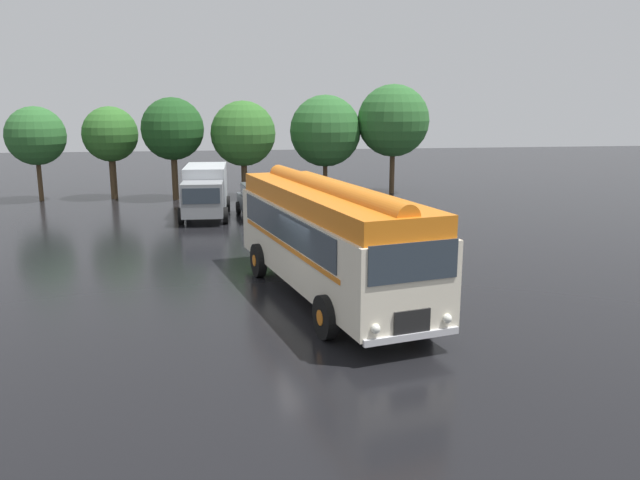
# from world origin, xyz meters

# --- Properties ---
(ground_plane) EXTENTS (120.00, 120.00, 0.00)m
(ground_plane) POSITION_xyz_m (0.00, 0.00, 0.00)
(ground_plane) COLOR black
(vintage_bus) EXTENTS (4.63, 10.38, 3.49)m
(vintage_bus) POSITION_xyz_m (0.31, 0.95, 1.89)
(vintage_bus) COLOR silver
(vintage_bus) RESTS_ON ground
(car_near_left) EXTENTS (2.32, 4.37, 1.66)m
(car_near_left) POSITION_xyz_m (-0.99, 14.42, 0.85)
(car_near_left) COLOR #4C5156
(car_near_left) RESTS_ON ground
(car_mid_left) EXTENTS (2.24, 4.34, 1.66)m
(car_mid_left) POSITION_xyz_m (1.90, 14.57, 0.85)
(car_mid_left) COLOR maroon
(car_mid_left) RESTS_ON ground
(box_van) EXTENTS (2.46, 5.82, 2.50)m
(box_van) POSITION_xyz_m (-3.63, 15.13, 1.36)
(box_van) COLOR #B2B7BC
(box_van) RESTS_ON ground
(tree_far_left) EXTENTS (3.36, 3.36, 5.46)m
(tree_far_left) POSITION_xyz_m (-13.28, 21.73, 3.68)
(tree_far_left) COLOR #4C3823
(tree_far_left) RESTS_ON ground
(tree_left_of_centre) EXTENTS (3.23, 3.23, 5.45)m
(tree_left_of_centre) POSITION_xyz_m (-9.29, 21.95, 3.82)
(tree_left_of_centre) COLOR #4C3823
(tree_left_of_centre) RESTS_ON ground
(tree_centre) EXTENTS (3.63, 3.63, 5.96)m
(tree_centre) POSITION_xyz_m (-5.54, 21.11, 4.05)
(tree_centre) COLOR #4C3823
(tree_centre) RESTS_ON ground
(tree_right_of_centre) EXTENTS (3.83, 3.83, 5.77)m
(tree_right_of_centre) POSITION_xyz_m (-1.54, 21.14, 3.84)
(tree_right_of_centre) COLOR #4C3823
(tree_right_of_centre) RESTS_ON ground
(tree_far_right) EXTENTS (4.45, 4.45, 6.13)m
(tree_far_right) POSITION_xyz_m (3.58, 22.43, 3.93)
(tree_far_right) COLOR #4C3823
(tree_far_right) RESTS_ON ground
(tree_extra_right) EXTENTS (4.46, 4.46, 6.78)m
(tree_extra_right) POSITION_xyz_m (7.83, 21.91, 4.54)
(tree_extra_right) COLOR #4C3823
(tree_extra_right) RESTS_ON ground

